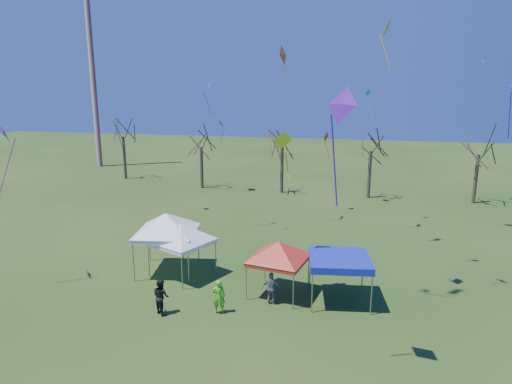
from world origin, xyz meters
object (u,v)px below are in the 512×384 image
(tent_red, at_px, (279,245))
(tree_2, at_px, (282,129))
(tree_0, at_px, (122,121))
(person_green, at_px, (219,296))
(person_dark, at_px, (161,296))
(tent_blue, at_px, (340,260))
(tree_1, at_px, (201,132))
(tent_white_mid, at_px, (181,227))
(tree_3, at_px, (372,134))
(tree_4, at_px, (481,136))
(tent_white_west, at_px, (166,217))
(person_grey, at_px, (271,288))
(radio_mast, at_px, (92,68))

(tent_red, bearing_deg, tree_2, 98.45)
(tree_0, bearing_deg, person_green, -55.15)
(person_dark, bearing_deg, tree_0, -24.75)
(tent_blue, bearing_deg, tree_0, 134.48)
(tree_1, height_order, tree_2, tree_2)
(tree_0, bearing_deg, tent_white_mid, -56.18)
(tree_3, distance_m, tent_blue, 22.41)
(tree_4, height_order, person_green, tree_4)
(tent_white_west, bearing_deg, tree_2, 80.60)
(tree_4, xyz_separation_m, person_dark, (-19.51, -25.01, -5.19))
(tent_red, bearing_deg, tent_white_west, 166.53)
(tent_red, xyz_separation_m, person_dark, (-5.09, -3.13, -1.81))
(tree_4, relative_size, person_grey, 4.79)
(tent_white_west, relative_size, tent_white_mid, 1.20)
(tree_0, xyz_separation_m, tent_blue, (24.86, -25.31, -4.35))
(tent_red, bearing_deg, tree_3, 76.92)
(tree_4, distance_m, tent_red, 26.42)
(tree_2, relative_size, tent_white_west, 1.80)
(radio_mast, relative_size, person_grey, 15.18)
(person_green, bearing_deg, person_grey, -164.61)
(tent_white_west, bearing_deg, radio_mast, 126.28)
(tent_white_west, relative_size, person_green, 2.69)
(tent_white_west, relative_size, tent_blue, 1.37)
(radio_mast, bearing_deg, tree_3, -16.31)
(tree_1, xyz_separation_m, tent_white_west, (4.98, -20.92, -2.53))
(radio_mast, xyz_separation_m, tree_0, (7.15, -6.62, -6.01))
(person_green, bearing_deg, tree_3, -123.30)
(tent_white_mid, distance_m, tent_blue, 8.87)
(tree_0, bearing_deg, tree_1, -15.18)
(radio_mast, height_order, tree_1, radio_mast)
(person_grey, bearing_deg, tent_red, -99.85)
(radio_mast, height_order, tree_3, radio_mast)
(tree_3, xyz_separation_m, person_dark, (-10.18, -25.06, -5.21))
(tent_blue, bearing_deg, tree_2, 105.96)
(tree_3, bearing_deg, tent_red, -103.08)
(tent_red, relative_size, person_green, 2.19)
(tent_white_mid, distance_m, person_grey, 6.34)
(tree_1, relative_size, person_grey, 4.58)
(tent_white_west, distance_m, person_grey, 7.53)
(tent_red, relative_size, person_grey, 2.24)
(radio_mast, bearing_deg, tree_4, -12.99)
(person_dark, relative_size, person_grey, 1.05)
(tent_blue, height_order, person_grey, tent_blue)
(person_dark, bearing_deg, tree_3, -77.33)
(tree_3, height_order, tree_4, tree_3)
(tree_0, relative_size, person_dark, 4.86)
(tree_3, xyz_separation_m, person_grey, (-5.24, -23.05, -5.26))
(tree_2, bearing_deg, tree_0, 170.76)
(tree_0, bearing_deg, tree_3, -7.08)
(radio_mast, xyz_separation_m, tent_white_west, (22.21, -30.27, -9.24))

